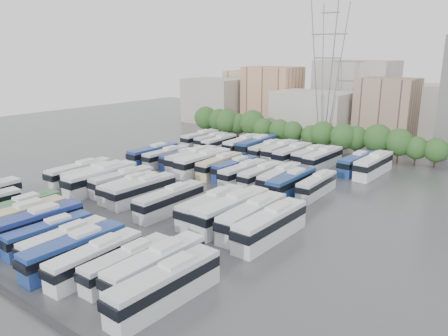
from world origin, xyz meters
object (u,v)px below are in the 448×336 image
Objects in this scene: bus_r2_s12 at (317,185)px; bus_r3_s7 at (280,151)px; bus_r1_s12 at (253,217)px; bus_r2_s10 at (280,178)px; bus_r0_s10 at (96,259)px; bus_r0_s11 at (127,263)px; bus_r3_s13 at (373,165)px; bus_r0_s8 at (65,241)px; bus_r2_s11 at (291,183)px; bus_r1_s1 at (80,173)px; bus_r3_s5 at (257,146)px; bus_r1_s2 at (95,175)px; bus_r2_s3 at (181,158)px; bus_r3_s2 at (219,143)px; bus_r2_s2 at (166,156)px; bus_r2_s6 at (220,165)px; bus_r3_s1 at (211,140)px; bus_r3_s6 at (267,150)px; bus_r1_s4 at (122,181)px; bus_r3_s10 at (323,158)px; bus_r0_s12 at (156,266)px; bus_r0_s13 at (166,285)px; bus_r1_s3 at (101,179)px; bus_r2_s4 at (193,159)px; bus_r1_s8 at (170,200)px; bus_r1_s10 at (212,206)px; bus_r3_s9 at (310,156)px; bus_r0_s4 at (17,212)px; electricity_pylon at (327,68)px; bus_r1_s5 at (129,187)px; bus_r0_s7 at (49,234)px; bus_r0_s5 at (18,220)px; bus_r2_s1 at (154,154)px; bus_r2_s8 at (243,173)px; bus_r3_s4 at (243,145)px; bus_r2_s7 at (235,168)px; bus_r3_s0 at (201,139)px; bus_r1_s13 at (271,225)px; bus_r1_s11 at (232,210)px; bus_r0_s9 at (75,250)px; bus_r2_s9 at (261,175)px; bus_r1_s6 at (143,190)px; bus_r3_s8 at (293,154)px.

bus_r3_s7 is at bearing 132.61° from bus_r2_s12.
bus_r1_s12 reaches higher than bus_r2_s10.
bus_r0_s10 is 1.06× the size of bus_r0_s11.
bus_r0_s10 is 56.31m from bus_r3_s13.
bus_r0_s8 is 36.55m from bus_r2_s11.
bus_r3_s5 is (12.97, 37.26, 0.14)m from bus_r1_s1.
bus_r2_s3 is (3.17, 18.74, -0.18)m from bus_r1_s2.
bus_r2_s12 is 36.82m from bus_r3_s2.
bus_r2_s6 is (13.32, 0.86, 0.08)m from bus_r2_s2.
bus_r0_s8 is 0.90× the size of bus_r1_s2.
bus_r3_s6 reaches higher than bus_r3_s1.
bus_r3_s10 is (19.99, 34.42, 0.12)m from bus_r1_s4.
bus_r1_s2 is 0.91× the size of bus_r1_s12.
bus_r0_s12 reaches higher than bus_r2_s6.
bus_r0_s13 is (16.47, -0.21, 0.28)m from bus_r0_s8.
bus_r1_s3 is 1.01× the size of bus_r2_s4.
bus_r1_s10 reaches higher than bus_r1_s8.
bus_r0_s13 is at bearing -82.00° from bus_r1_s12.
bus_r3_s9 is (-9.96, 36.04, -0.23)m from bus_r1_s12.
bus_r0_s4 is 56.00m from bus_r3_s9.
bus_r0_s10 is 1.01× the size of bus_r3_s2.
bus_r3_s13 is at bearing -45.24° from electricity_pylon.
bus_r1_s5 is (-23.00, 16.18, -0.16)m from bus_r0_s12.
bus_r0_s7 is 0.88× the size of bus_r2_s11.
bus_r1_s4 is at bearing -113.06° from bus_r3_s9.
bus_r2_s6 is 20.15m from bus_r3_s9.
bus_r1_s3 is at bearing 111.09° from bus_r0_s5.
bus_r1_s12 is 40.27m from bus_r2_s1.
bus_r0_s8 is 39.23m from bus_r2_s4.
bus_r2_s6 is (-6.65, 20.20, -0.04)m from bus_r1_s8.
bus_r2_s3 is at bearing 102.36° from bus_r1_s4.
bus_r1_s5 reaches higher than bus_r0_s7.
bus_r3_s4 is (-13.15, 18.64, 0.20)m from bus_r2_s8.
bus_r1_s2 is 1.10× the size of bus_r2_s3.
bus_r1_s4 is 1.04× the size of bus_r2_s7.
bus_r2_s11 is 1.05× the size of bus_r3_s0.
bus_r0_s4 is 34.02m from bus_r1_s13.
bus_r1_s4 is 18.34m from bus_r2_s3.
bus_r2_s1 reaches higher than bus_r3_s0.
bus_r1_s11 is 1.08× the size of bus_r3_s10.
bus_r2_s8 reaches higher than bus_r3_s1.
bus_r3_s6 reaches higher than bus_r2_s12.
bus_r2_s11 is at bearing -0.75° from bus_r2_s1.
bus_r0_s9 reaches higher than bus_r2_s10.
bus_r1_s8 is 20.90m from bus_r2_s10.
bus_r2_s7 is 1.01× the size of bus_r2_s9.
bus_r2_s2 is at bearing 127.83° from bus_r1_s6.
bus_r0_s10 is 35.97m from bus_r2_s11.
bus_r3_s8 reaches higher than bus_r0_s8.
bus_r1_s11 reaches higher than bus_r2_s10.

